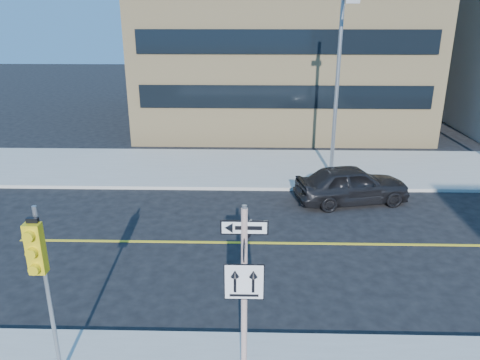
{
  "coord_description": "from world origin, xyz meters",
  "views": [
    {
      "loc": [
        0.12,
        -10.55,
        7.66
      ],
      "look_at": [
        -0.25,
        4.0,
        2.33
      ],
      "focal_mm": 35.0,
      "sensor_mm": 36.0,
      "label": 1
    }
  ],
  "objects_px": {
    "sign_pole": "(244,287)",
    "streetlight_a": "(339,78)",
    "traffic_signal": "(39,262)",
    "parked_car_a": "(352,184)"
  },
  "relations": [
    {
      "from": "parked_car_a",
      "to": "streetlight_a",
      "type": "height_order",
      "value": "streetlight_a"
    },
    {
      "from": "traffic_signal",
      "to": "streetlight_a",
      "type": "height_order",
      "value": "streetlight_a"
    },
    {
      "from": "parked_car_a",
      "to": "sign_pole",
      "type": "bearing_deg",
      "value": 145.32
    },
    {
      "from": "traffic_signal",
      "to": "streetlight_a",
      "type": "xyz_separation_m",
      "value": [
        8.0,
        13.42,
        1.73
      ]
    },
    {
      "from": "traffic_signal",
      "to": "sign_pole",
      "type": "bearing_deg",
      "value": 2.11
    },
    {
      "from": "sign_pole",
      "to": "streetlight_a",
      "type": "bearing_deg",
      "value": 73.23
    },
    {
      "from": "streetlight_a",
      "to": "traffic_signal",
      "type": "bearing_deg",
      "value": -120.8
    },
    {
      "from": "traffic_signal",
      "to": "parked_car_a",
      "type": "bearing_deg",
      "value": 51.43
    },
    {
      "from": "sign_pole",
      "to": "traffic_signal",
      "type": "xyz_separation_m",
      "value": [
        -4.0,
        -0.15,
        0.59
      ]
    },
    {
      "from": "traffic_signal",
      "to": "streetlight_a",
      "type": "relative_size",
      "value": 0.5
    }
  ]
}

